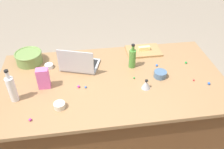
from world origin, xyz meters
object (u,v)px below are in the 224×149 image
(ramekin_wide, at_px, (49,66))
(candy_bag, at_px, (43,78))
(ramekin_small, at_px, (59,105))
(ramekin_medium, at_px, (160,74))
(mixing_bowl_large, at_px, (29,57))
(kitchen_timer, at_px, (146,84))
(cutting_board, at_px, (143,51))
(butter_stick_left, at_px, (144,48))
(bottle_olive, at_px, (132,58))
(bottle_vinegar, at_px, (12,88))
(laptop, at_px, (79,64))

(ramekin_wide, distance_m, candy_bag, 0.27)
(ramekin_small, relative_size, ramekin_medium, 0.79)
(mixing_bowl_large, distance_m, kitchen_timer, 1.06)
(kitchen_timer, height_order, candy_bag, candy_bag)
(cutting_board, bearing_deg, butter_stick_left, 180.00)
(bottle_olive, bearing_deg, mixing_bowl_large, -12.31)
(mixing_bowl_large, distance_m, bottle_olive, 0.91)
(candy_bag, bearing_deg, mixing_bowl_large, -66.63)
(mixing_bowl_large, bearing_deg, ramekin_medium, 161.25)
(bottle_vinegar, height_order, ramekin_small, bottle_vinegar)
(bottle_olive, xyz_separation_m, kitchen_timer, (-0.05, 0.30, -0.05))
(ramekin_small, height_order, kitchen_timer, kitchen_timer)
(bottle_olive, bearing_deg, cutting_board, -125.37)
(ramekin_small, relative_size, candy_bag, 0.48)
(laptop, xyz_separation_m, kitchen_timer, (-0.50, 0.34, -0.01))
(laptop, bearing_deg, candy_bag, 37.62)
(cutting_board, xyz_separation_m, candy_bag, (0.89, 0.39, 0.08))
(candy_bag, bearing_deg, bottle_vinegar, 29.23)
(laptop, relative_size, bottle_olive, 1.64)
(bottle_olive, bearing_deg, ramekin_small, 34.28)
(laptop, xyz_separation_m, ramekin_wide, (0.26, -0.05, -0.03))
(bottle_olive, height_order, butter_stick_left, bottle_olive)
(kitchen_timer, bearing_deg, butter_stick_left, -102.69)
(bottle_vinegar, xyz_separation_m, ramekin_medium, (-1.13, -0.11, -0.08))
(mixing_bowl_large, relative_size, bottle_olive, 1.06)
(ramekin_wide, relative_size, candy_bag, 0.41)
(bottle_vinegar, xyz_separation_m, cutting_board, (-1.09, -0.51, -0.10))
(mixing_bowl_large, height_order, candy_bag, candy_bag)
(bottle_vinegar, bearing_deg, candy_bag, -150.77)
(laptop, xyz_separation_m, ramekin_medium, (-0.65, 0.22, -0.02))
(bottle_olive, height_order, candy_bag, bottle_olive)
(bottle_olive, height_order, kitchen_timer, bottle_olive)
(bottle_olive, bearing_deg, kitchen_timer, 99.09)
(mixing_bowl_large, xyz_separation_m, candy_bag, (-0.16, 0.37, 0.03))
(ramekin_medium, bearing_deg, kitchen_timer, 38.76)
(kitchen_timer, bearing_deg, ramekin_wide, -26.73)
(cutting_board, relative_size, butter_stick_left, 2.91)
(bottle_vinegar, xyz_separation_m, ramekin_wide, (-0.22, -0.37, -0.09))
(kitchen_timer, bearing_deg, ramekin_small, 10.30)
(ramekin_small, bearing_deg, mixing_bowl_large, -65.54)
(bottle_vinegar, xyz_separation_m, ramekin_small, (-0.33, 0.13, -0.09))
(ramekin_medium, bearing_deg, laptop, -18.23)
(ramekin_small, bearing_deg, kitchen_timer, -169.70)
(kitchen_timer, bearing_deg, candy_bag, -9.13)
(bottle_vinegar, relative_size, ramekin_wide, 3.82)
(laptop, height_order, ramekin_wide, laptop)
(laptop, height_order, candy_bag, laptop)
(ramekin_small, xyz_separation_m, ramekin_medium, (-0.81, -0.24, 0.01))
(bottle_vinegar, relative_size, ramekin_small, 3.28)
(bottle_vinegar, distance_m, candy_bag, 0.24)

